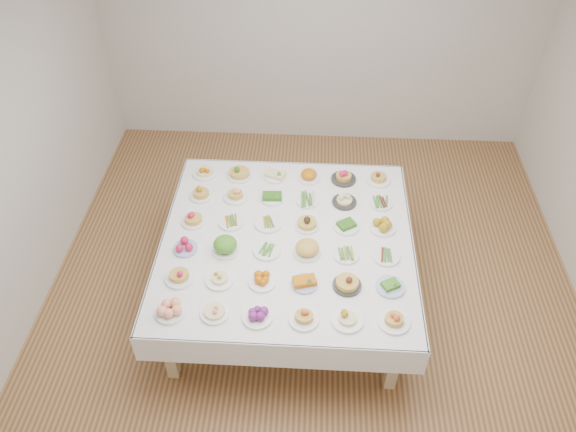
# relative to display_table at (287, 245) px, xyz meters

# --- Properties ---
(room_envelope) EXTENTS (5.02, 5.02, 2.81)m
(room_envelope) POSITION_rel_display_table_xyz_m (0.23, 0.14, 1.15)
(room_envelope) COLOR #9F7442
(room_envelope) RESTS_ON ground
(display_table) EXTENTS (2.16, 2.16, 0.75)m
(display_table) POSITION_rel_display_table_xyz_m (0.00, 0.00, 0.00)
(display_table) COLOR white
(display_table) RESTS_ON ground
(dish_0) EXTENTS (0.23, 0.23, 0.11)m
(dish_0) POSITION_rel_display_table_xyz_m (-0.83, -0.83, 0.12)
(dish_0) COLOR white
(dish_0) RESTS_ON display_table
(dish_1) EXTENTS (0.21, 0.21, 0.11)m
(dish_1) POSITION_rel_display_table_xyz_m (-0.49, -0.82, 0.12)
(dish_1) COLOR white
(dish_1) RESTS_ON display_table
(dish_2) EXTENTS (0.23, 0.23, 0.10)m
(dish_2) POSITION_rel_display_table_xyz_m (-0.17, -0.84, 0.11)
(dish_2) COLOR white
(dish_2) RESTS_ON display_table
(dish_3) EXTENTS (0.22, 0.22, 0.12)m
(dish_3) POSITION_rel_display_table_xyz_m (0.17, -0.84, 0.12)
(dish_3) COLOR white
(dish_3) RESTS_ON display_table
(dish_4) EXTENTS (0.24, 0.24, 0.13)m
(dish_4) POSITION_rel_display_table_xyz_m (0.49, -0.83, 0.13)
(dish_4) COLOR white
(dish_4) RESTS_ON display_table
(dish_5) EXTENTS (0.23, 0.23, 0.12)m
(dish_5) POSITION_rel_display_table_xyz_m (0.84, -0.83, 0.12)
(dish_5) COLOR white
(dish_5) RESTS_ON display_table
(dish_6) EXTENTS (0.23, 0.23, 0.14)m
(dish_6) POSITION_rel_display_table_xyz_m (-0.82, -0.49, 0.13)
(dish_6) COLOR white
(dish_6) RESTS_ON display_table
(dish_7) EXTENTS (0.22, 0.22, 0.11)m
(dish_7) POSITION_rel_display_table_xyz_m (-0.50, -0.50, 0.11)
(dish_7) COLOR white
(dish_7) RESTS_ON display_table
(dish_8) EXTENTS (0.21, 0.21, 0.10)m
(dish_8) POSITION_rel_display_table_xyz_m (-0.17, -0.50, 0.11)
(dish_8) COLOR white
(dish_8) RESTS_ON display_table
(dish_9) EXTENTS (0.21, 0.21, 0.10)m
(dish_9) POSITION_rel_display_table_xyz_m (0.17, -0.50, 0.11)
(dish_9) COLOR #4C66B2
(dish_9) RESTS_ON display_table
(dish_10) EXTENTS (0.22, 0.22, 0.13)m
(dish_10) POSITION_rel_display_table_xyz_m (0.50, -0.50, 0.13)
(dish_10) COLOR #2B2927
(dish_10) RESTS_ON display_table
(dish_11) EXTENTS (0.23, 0.23, 0.09)m
(dish_11) POSITION_rel_display_table_xyz_m (0.84, -0.49, 0.10)
(dish_11) COLOR #4C66B2
(dish_11) RESTS_ON display_table
(dish_12) EXTENTS (0.20, 0.20, 0.10)m
(dish_12) POSITION_rel_display_table_xyz_m (-0.84, -0.17, 0.11)
(dish_12) COLOR #4C66B2
(dish_12) RESTS_ON display_table
(dish_13) EXTENTS (0.23, 0.23, 0.14)m
(dish_13) POSITION_rel_display_table_xyz_m (-0.50, -0.17, 0.14)
(dish_13) COLOR white
(dish_13) RESTS_ON display_table
(dish_14) EXTENTS (0.23, 0.23, 0.05)m
(dish_14) POSITION_rel_display_table_xyz_m (-0.16, -0.16, 0.09)
(dish_14) COLOR white
(dish_14) RESTS_ON display_table
(dish_15) EXTENTS (0.23, 0.23, 0.14)m
(dish_15) POSITION_rel_display_table_xyz_m (0.18, -0.16, 0.13)
(dish_15) COLOR white
(dish_15) RESTS_ON display_table
(dish_16) EXTENTS (0.21, 0.21, 0.05)m
(dish_16) POSITION_rel_display_table_xyz_m (0.50, -0.17, 0.09)
(dish_16) COLOR white
(dish_16) RESTS_ON display_table
(dish_17) EXTENTS (0.22, 0.22, 0.05)m
(dish_17) POSITION_rel_display_table_xyz_m (0.83, -0.17, 0.09)
(dish_17) COLOR white
(dish_17) RESTS_ON display_table
(dish_18) EXTENTS (0.21, 0.21, 0.13)m
(dish_18) POSITION_rel_display_table_xyz_m (-0.83, 0.16, 0.13)
(dish_18) COLOR white
(dish_18) RESTS_ON display_table
(dish_19) EXTENTS (0.22, 0.22, 0.05)m
(dish_19) POSITION_rel_display_table_xyz_m (-0.50, 0.17, 0.09)
(dish_19) COLOR white
(dish_19) RESTS_ON display_table
(dish_20) EXTENTS (0.24, 0.24, 0.05)m
(dish_20) POSITION_rel_display_table_xyz_m (-0.17, 0.17, 0.09)
(dish_20) COLOR white
(dish_20) RESTS_ON display_table
(dish_21) EXTENTS (0.21, 0.21, 0.13)m
(dish_21) POSITION_rel_display_table_xyz_m (0.17, 0.16, 0.13)
(dish_21) COLOR white
(dish_21) RESTS_ON display_table
(dish_22) EXTENTS (0.22, 0.22, 0.10)m
(dish_22) POSITION_rel_display_table_xyz_m (0.51, 0.17, 0.11)
(dish_22) COLOR white
(dish_22) RESTS_ON display_table
(dish_23) EXTENTS (0.23, 0.23, 0.11)m
(dish_23) POSITION_rel_display_table_xyz_m (0.82, 0.17, 0.12)
(dish_23) COLOR white
(dish_23) RESTS_ON display_table
(dish_24) EXTENTS (0.21, 0.21, 0.12)m
(dish_24) POSITION_rel_display_table_xyz_m (-0.82, 0.50, 0.12)
(dish_24) COLOR white
(dish_24) RESTS_ON display_table
(dish_25) EXTENTS (0.22, 0.22, 0.12)m
(dish_25) POSITION_rel_display_table_xyz_m (-0.50, 0.50, 0.12)
(dish_25) COLOR white
(dish_25) RESTS_ON display_table
(dish_26) EXTENTS (0.21, 0.21, 0.10)m
(dish_26) POSITION_rel_display_table_xyz_m (-0.17, 0.50, 0.11)
(dish_26) COLOR white
(dish_26) RESTS_ON display_table
(dish_27) EXTENTS (0.21, 0.21, 0.05)m
(dish_27) POSITION_rel_display_table_xyz_m (0.16, 0.49, 0.09)
(dish_27) COLOR white
(dish_27) RESTS_ON display_table
(dish_28) EXTENTS (0.22, 0.22, 0.12)m
(dish_28) POSITION_rel_display_table_xyz_m (0.50, 0.49, 0.12)
(dish_28) COLOR #2B2927
(dish_28) RESTS_ON display_table
(dish_29) EXTENTS (0.21, 0.21, 0.05)m
(dish_29) POSITION_rel_display_table_xyz_m (0.83, 0.49, 0.09)
(dish_29) COLOR white
(dish_29) RESTS_ON display_table
(dish_30) EXTENTS (0.24, 0.24, 0.14)m
(dish_30) POSITION_rel_display_table_xyz_m (-0.84, 0.84, 0.13)
(dish_30) COLOR white
(dish_30) RESTS_ON display_table
(dish_31) EXTENTS (0.23, 0.23, 0.15)m
(dish_31) POSITION_rel_display_table_xyz_m (-0.50, 0.83, 0.14)
(dish_31) COLOR white
(dish_31) RESTS_ON display_table
(dish_32) EXTENTS (0.21, 0.21, 0.10)m
(dish_32) POSITION_rel_display_table_xyz_m (-0.16, 0.83, 0.11)
(dish_32) COLOR white
(dish_32) RESTS_ON display_table
(dish_33) EXTENTS (0.22, 0.22, 0.12)m
(dish_33) POSITION_rel_display_table_xyz_m (0.16, 0.82, 0.13)
(dish_33) COLOR white
(dish_33) RESTS_ON display_table
(dish_34) EXTENTS (0.24, 0.24, 0.14)m
(dish_34) POSITION_rel_display_table_xyz_m (0.49, 0.82, 0.13)
(dish_34) COLOR #2B2927
(dish_34) RESTS_ON display_table
(dish_35) EXTENTS (0.23, 0.23, 0.14)m
(dish_35) POSITION_rel_display_table_xyz_m (0.82, 0.83, 0.13)
(dish_35) COLOR white
(dish_35) RESTS_ON display_table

